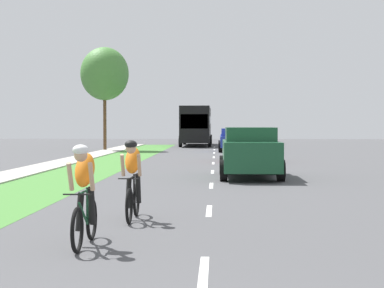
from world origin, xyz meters
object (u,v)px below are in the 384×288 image
object	(u,v)px
bus_black	(197,124)
pickup_blue	(234,140)
cyclist_lead	(84,194)
sedan_maroon	(247,147)
street_tree_far	(105,74)
suv_dark_green	(250,151)
cyclist_trailing	(133,179)

from	to	relation	value
bus_black	pickup_blue	bearing A→B (deg)	-76.45
cyclist_lead	bus_black	size ratio (longest dim) A/B	0.15
sedan_maroon	street_tree_far	bearing A→B (deg)	125.62
pickup_blue	bus_black	xyz separation A→B (m)	(-3.08, 12.78, 1.15)
sedan_maroon	street_tree_far	world-z (taller)	street_tree_far
suv_dark_green	cyclist_lead	bearing A→B (deg)	-104.29
sedan_maroon	suv_dark_green	bearing A→B (deg)	-92.32
street_tree_far	cyclist_trailing	bearing A→B (deg)	-78.75
cyclist_trailing	cyclist_lead	bearing A→B (deg)	-98.23
suv_dark_green	street_tree_far	world-z (taller)	street_tree_far
suv_dark_green	sedan_maroon	size ratio (longest dim) A/B	1.09
sedan_maroon	street_tree_far	xyz separation A→B (m)	(-9.86, 13.76, 4.88)
bus_black	suv_dark_green	bearing A→B (deg)	-84.96
suv_dark_green	bus_black	xyz separation A→B (m)	(-3.03, 34.30, 1.03)
cyclist_lead	bus_black	distance (m)	46.95
sedan_maroon	bus_black	distance (m)	24.94
cyclist_lead	suv_dark_green	size ratio (longest dim) A/B	0.37
cyclist_lead	bus_black	xyz separation A→B (m)	(0.19, 46.93, 1.17)
suv_dark_green	sedan_maroon	bearing A→B (deg)	87.68
cyclist_trailing	suv_dark_green	distance (m)	10.38
cyclist_trailing	pickup_blue	xyz separation A→B (m)	(2.89, 31.50, 0.02)
sedan_maroon	bus_black	xyz separation A→B (m)	(-3.42, 24.67, 1.21)
suv_dark_green	street_tree_far	xyz separation A→B (m)	(-9.47, 23.39, 4.71)
bus_black	sedan_maroon	bearing A→B (deg)	-82.12
bus_black	cyclist_lead	bearing A→B (deg)	-90.23
cyclist_lead	street_tree_far	bearing A→B (deg)	99.85
cyclist_lead	pickup_blue	xyz separation A→B (m)	(3.27, 34.15, 0.02)
cyclist_trailing	sedan_maroon	world-z (taller)	cyclist_trailing
cyclist_trailing	suv_dark_green	size ratio (longest dim) A/B	0.37
cyclist_lead	cyclist_trailing	distance (m)	2.67
bus_black	street_tree_far	xyz separation A→B (m)	(-6.45, -10.91, 3.67)
cyclist_trailing	bus_black	size ratio (longest dim) A/B	0.15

